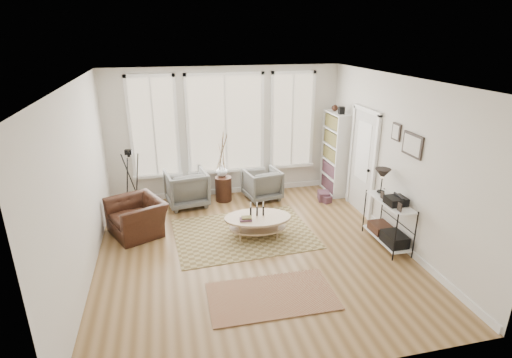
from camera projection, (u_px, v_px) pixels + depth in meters
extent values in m
plane|color=olive|center=(253.00, 251.00, 6.94)|extent=(5.50, 5.50, 0.00)
plane|color=white|center=(252.00, 80.00, 5.93)|extent=(5.50, 5.50, 0.00)
cube|color=silver|center=(226.00, 133.00, 8.94)|extent=(5.20, 0.04, 2.90)
cube|color=silver|center=(313.00, 263.00, 3.92)|extent=(5.20, 0.04, 2.90)
cube|color=silver|center=(80.00, 186.00, 5.88)|extent=(0.04, 5.50, 2.90)
cube|color=silver|center=(397.00, 161.00, 6.98)|extent=(0.04, 5.50, 2.90)
cube|color=white|center=(227.00, 190.00, 9.42)|extent=(5.10, 0.04, 0.12)
cube|color=white|center=(387.00, 232.00, 7.46)|extent=(0.03, 5.40, 0.12)
cube|color=tan|center=(225.00, 124.00, 8.85)|extent=(1.60, 0.03, 2.10)
cube|color=tan|center=(154.00, 128.00, 8.52)|extent=(0.90, 0.03, 2.10)
cube|color=tan|center=(292.00, 121.00, 9.18)|extent=(0.90, 0.03, 2.10)
cube|color=white|center=(226.00, 124.00, 8.84)|extent=(1.74, 0.06, 2.24)
cube|color=white|center=(154.00, 128.00, 8.51)|extent=(1.04, 0.06, 2.24)
cube|color=white|center=(292.00, 121.00, 9.16)|extent=(1.04, 0.06, 2.24)
cube|color=white|center=(227.00, 171.00, 9.19)|extent=(4.10, 0.12, 0.06)
cube|color=silver|center=(363.00, 163.00, 8.17)|extent=(0.04, 0.88, 2.10)
cube|color=white|center=(363.00, 151.00, 8.08)|extent=(0.01, 0.55, 1.20)
cube|color=white|center=(374.00, 171.00, 7.72)|extent=(0.06, 0.08, 2.18)
cube|color=white|center=(351.00, 156.00, 8.61)|extent=(0.06, 0.08, 2.18)
cube|color=white|center=(367.00, 110.00, 7.78)|extent=(0.06, 1.06, 0.08)
sphere|color=black|center=(368.00, 171.00, 7.87)|extent=(0.06, 0.06, 0.06)
cube|color=white|center=(342.00, 159.00, 8.78)|extent=(0.30, 0.03, 1.90)
cube|color=white|center=(327.00, 149.00, 9.53)|extent=(0.30, 0.03, 1.90)
cube|color=white|center=(341.00, 153.00, 9.18)|extent=(0.02, 0.85, 1.90)
cube|color=white|center=(334.00, 153.00, 9.15)|extent=(0.30, 0.81, 1.90)
cube|color=maroon|center=(334.00, 153.00, 9.15)|extent=(0.24, 0.75, 1.76)
cube|color=black|center=(341.00, 110.00, 8.61)|extent=(0.12, 0.10, 0.16)
sphere|color=#351A11|center=(335.00, 108.00, 8.93)|extent=(0.14, 0.14, 0.14)
cube|color=white|center=(386.00, 238.00, 7.13)|extent=(0.37, 1.07, 0.03)
cube|color=white|center=(391.00, 202.00, 6.88)|extent=(0.37, 1.07, 0.02)
cylinder|color=black|center=(395.00, 238.00, 6.50)|extent=(0.02, 0.02, 0.85)
cylinder|color=black|center=(415.00, 235.00, 6.57)|extent=(0.02, 0.02, 0.85)
cylinder|color=black|center=(364.00, 211.00, 7.47)|extent=(0.02, 0.02, 0.85)
cylinder|color=black|center=(382.00, 209.00, 7.54)|extent=(0.02, 0.02, 0.85)
cylinder|color=black|center=(381.00, 191.00, 7.18)|extent=(0.14, 0.14, 0.02)
cylinder|color=black|center=(381.00, 184.00, 7.13)|extent=(0.02, 0.02, 0.30)
cone|color=black|center=(383.00, 174.00, 7.06)|extent=(0.28, 0.28, 0.18)
cube|color=black|center=(396.00, 201.00, 6.72)|extent=(0.32, 0.30, 0.13)
cube|color=black|center=(394.00, 239.00, 6.86)|extent=(0.32, 0.45, 0.20)
cube|color=#351A11|center=(380.00, 228.00, 7.30)|extent=(0.32, 0.40, 0.16)
cube|color=black|center=(400.00, 207.00, 6.44)|extent=(0.02, 0.10, 0.14)
cube|color=black|center=(382.00, 195.00, 6.94)|extent=(0.02, 0.10, 0.12)
cube|color=black|center=(413.00, 145.00, 6.47)|extent=(0.03, 0.52, 0.38)
cube|color=silver|center=(412.00, 145.00, 6.47)|extent=(0.01, 0.44, 0.30)
cube|color=black|center=(396.00, 132.00, 6.90)|extent=(0.03, 0.24, 0.30)
cube|color=silver|center=(396.00, 132.00, 6.89)|extent=(0.01, 0.18, 0.24)
cube|color=brown|center=(244.00, 233.00, 7.53)|extent=(2.63, 2.03, 0.01)
cube|color=maroon|center=(272.00, 296.00, 5.74)|extent=(1.83, 1.03, 0.01)
ellipsoid|color=tan|center=(258.00, 227.00, 7.39)|extent=(1.11, 0.77, 0.03)
ellipsoid|color=tan|center=(258.00, 218.00, 7.33)|extent=(1.30, 0.90, 0.04)
cylinder|color=tan|center=(242.00, 234.00, 7.15)|extent=(0.03, 0.03, 0.35)
cylinder|color=tan|center=(278.00, 230.00, 7.29)|extent=(0.03, 0.03, 0.35)
cylinder|color=tan|center=(238.00, 224.00, 7.50)|extent=(0.03, 0.03, 0.35)
cylinder|color=tan|center=(273.00, 221.00, 7.64)|extent=(0.03, 0.03, 0.35)
cylinder|color=black|center=(251.00, 212.00, 7.31)|extent=(0.03, 0.03, 0.17)
cylinder|color=black|center=(257.00, 211.00, 7.33)|extent=(0.03, 0.03, 0.17)
cylinder|color=black|center=(263.00, 211.00, 7.36)|extent=(0.03, 0.03, 0.17)
cube|color=#344E29|center=(246.00, 219.00, 7.18)|extent=(0.21, 0.16, 0.06)
imported|color=slate|center=(187.00, 188.00, 8.65)|extent=(0.96, 0.98, 0.79)
imported|color=slate|center=(262.00, 184.00, 9.00)|extent=(0.86, 0.88, 0.69)
cylinder|color=#351A11|center=(223.00, 189.00, 8.92)|extent=(0.37, 0.37, 0.55)
imported|color=silver|center=(222.00, 170.00, 8.88)|extent=(0.32, 0.32, 0.26)
imported|color=#351A11|center=(137.00, 217.00, 7.45)|extent=(1.29, 1.23, 0.66)
cylinder|color=black|center=(129.00, 155.00, 7.90)|extent=(0.06, 0.06, 0.06)
cube|color=black|center=(128.00, 152.00, 7.87)|extent=(0.15, 0.12, 0.10)
cylinder|color=black|center=(128.00, 153.00, 7.80)|extent=(0.06, 0.08, 0.06)
cube|color=maroon|center=(324.00, 196.00, 8.99)|extent=(0.31, 0.36, 0.20)
cube|color=maroon|center=(326.00, 199.00, 8.89)|extent=(0.25, 0.28, 0.15)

